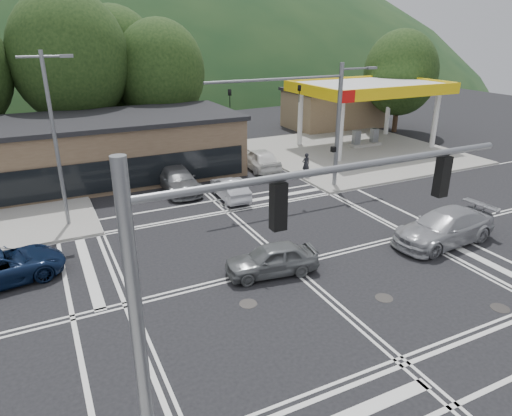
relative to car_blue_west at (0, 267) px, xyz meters
name	(u,v)px	position (x,y,z in m)	size (l,w,h in m)	color
ground	(289,265)	(11.57, -3.99, -0.71)	(120.00, 120.00, 0.00)	black
sidewalk_ne	(353,152)	(26.57, 11.01, -0.63)	(16.00, 16.00, 0.15)	gray
gas_station_canopy	(370,90)	(28.56, 12.00, 4.33)	(12.32, 8.34, 5.75)	silver
convenience_store	(335,109)	(31.57, 21.01, 1.19)	(10.00, 6.00, 3.80)	#846B4F
commercial_row	(61,155)	(3.57, 13.01, 1.29)	(24.00, 8.00, 4.00)	brown
hill_north	(75,79)	(11.57, 86.01, -0.71)	(252.00, 126.00, 140.00)	#18361A
tree_n_b	(70,58)	(5.57, 20.01, 7.08)	(9.00, 9.00, 12.98)	#382619
tree_n_c	(160,72)	(12.57, 20.01, 5.78)	(7.60, 7.60, 10.87)	#382619
tree_n_e	(114,62)	(9.57, 24.01, 6.43)	(8.40, 8.40, 11.98)	#382619
tree_ne	(400,73)	(35.57, 16.01, 5.13)	(7.20, 7.20, 9.99)	#382619
streetlight_nw	(55,133)	(3.13, 5.01, 4.34)	(2.50, 0.25, 9.00)	slate
signal_mast_ne	(322,112)	(18.51, 4.21, 4.36)	(11.65, 0.30, 8.00)	slate
signal_mast_sw	(225,284)	(5.18, -12.19, 4.41)	(9.14, 0.28, 8.00)	slate
car_blue_west	(0,267)	(0.00, 0.00, 0.00)	(2.35, 5.10, 1.42)	#0D1B3A
car_grey_center	(272,259)	(10.49, -4.29, -0.02)	(1.62, 4.04, 1.38)	slate
car_silver_east	(444,227)	(19.57, -5.30, 0.11)	(2.30, 5.66, 1.64)	#9A9CA1
car_queue_a	(230,188)	(12.57, 5.18, -0.05)	(1.39, 3.99, 1.32)	silver
car_queue_b	(260,159)	(17.07, 10.01, 0.10)	(1.91, 4.75, 1.62)	white
car_northbound	(178,179)	(10.08, 8.05, 0.05)	(2.12, 5.21, 1.51)	slate
pedestrian	(306,164)	(19.07, 6.73, 0.27)	(0.60, 0.40, 1.65)	black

